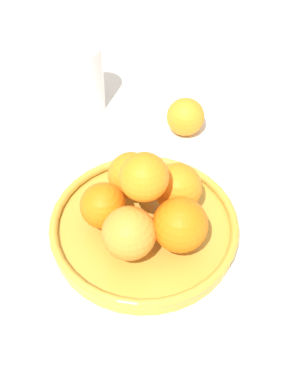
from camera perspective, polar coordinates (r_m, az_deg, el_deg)
name	(u,v)px	position (r m, az deg, el deg)	size (l,w,h in m)	color
ground_plane	(144,235)	(0.78, 0.00, -4.57)	(4.00, 4.00, 0.00)	silver
fruit_bowl	(144,228)	(0.77, 0.00, -3.84)	(0.27, 0.27, 0.03)	gold
orange_pile	(147,203)	(0.72, 0.35, -1.14)	(0.17, 0.18, 0.12)	orange
stray_orange	(185,117)	(0.92, 4.45, 8.00)	(0.06, 0.06, 0.06)	orange
drinking_glass	(84,78)	(0.95, -6.41, 11.96)	(0.07, 0.07, 0.13)	white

